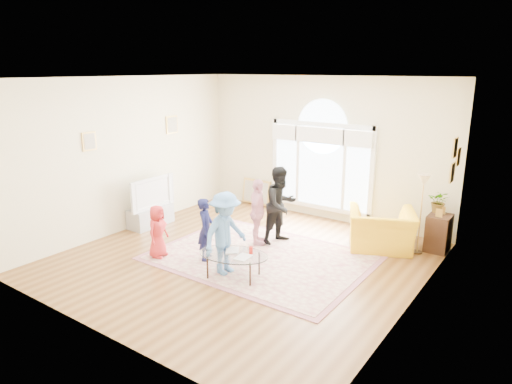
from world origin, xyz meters
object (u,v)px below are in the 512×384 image
Objects in this scene: armchair at (381,230)px; television at (149,192)px; coffee_table at (233,255)px; tv_console at (151,216)px; area_rug at (261,257)px.

television is at bearing -5.98° from armchair.
coffee_table is 3.01m from armchair.
tv_console is at bearing 180.00° from television.
area_rug is 3.01m from tv_console.
area_rug is 1.01m from coffee_table.
coffee_table is at bearing -17.96° from television.
area_rug is 3.02× the size of armchair.
area_rug is 3.60× the size of tv_console.
television is 0.89× the size of coffee_table.
tv_console is at bearing 146.93° from coffee_table.
coffee_table is 1.11× the size of armchair.
armchair reaches higher than coffee_table.
armchair is (1.53, 2.59, -0.01)m from coffee_table.
television reaches higher than coffee_table.
television is (0.01, -0.00, 0.55)m from tv_console.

